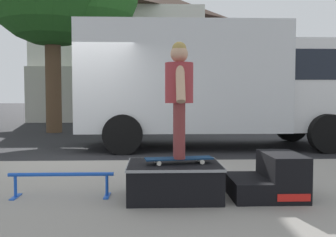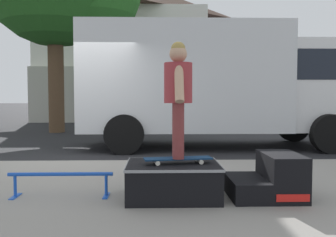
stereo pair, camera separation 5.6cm
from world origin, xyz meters
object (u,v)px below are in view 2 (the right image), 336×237
object	(u,v)px
skater_kid	(178,90)
box_truck	(221,81)
skate_box	(173,179)
grind_rail	(61,179)
skateboard	(178,159)
kicker_ramp	(271,179)

from	to	relation	value
skater_kid	box_truck	bearing A→B (deg)	75.45
skate_box	grind_rail	xyz separation A→B (m)	(-1.31, 0.09, -0.01)
skate_box	grind_rail	distance (m)	1.32
skateboard	box_truck	world-z (taller)	box_truck
kicker_ramp	skater_kid	xyz separation A→B (m)	(-1.08, -0.02, 1.04)
skate_box	box_truck	distance (m)	5.69
kicker_ramp	box_truck	xyz separation A→B (m)	(0.31, 5.34, 1.37)
skate_box	grind_rail	size ratio (longest dim) A/B	0.88
kicker_ramp	grind_rail	xyz separation A→B (m)	(-2.45, 0.09, -0.00)
skate_box	skater_kid	size ratio (longest dim) A/B	0.81
kicker_ramp	skater_kid	size ratio (longest dim) A/B	0.62
grind_rail	box_truck	world-z (taller)	box_truck
skateboard	box_truck	bearing A→B (deg)	75.45
kicker_ramp	skater_kid	bearing A→B (deg)	-178.72
kicker_ramp	grind_rail	world-z (taller)	kicker_ramp
grind_rail	skate_box	bearing A→B (deg)	-4.10
skateboard	skater_kid	bearing A→B (deg)	116.57
grind_rail	skateboard	size ratio (longest dim) A/B	1.52
skater_kid	box_truck	distance (m)	5.55
skate_box	kicker_ramp	size ratio (longest dim) A/B	1.30
skate_box	box_truck	xyz separation A→B (m)	(1.45, 5.34, 1.36)
skate_box	skater_kid	world-z (taller)	skater_kid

